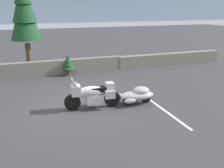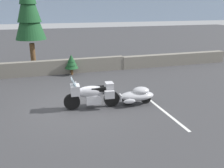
# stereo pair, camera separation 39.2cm
# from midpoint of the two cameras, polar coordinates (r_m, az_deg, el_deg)

# --- Properties ---
(ground_plane) EXTENTS (80.00, 80.00, 0.00)m
(ground_plane) POSITION_cam_midpoint_polar(r_m,az_deg,el_deg) (10.42, -6.95, -5.25)
(ground_plane) COLOR #38383A
(stone_guard_wall) EXTENTS (24.00, 0.53, 0.88)m
(stone_guard_wall) POSITION_cam_midpoint_polar(r_m,az_deg,el_deg) (15.67, -8.67, 4.07)
(stone_guard_wall) COLOR slate
(stone_guard_wall) RESTS_ON ground
(touring_motorcycle) EXTENTS (2.31, 0.87, 1.33)m
(touring_motorcycle) POSITION_cam_midpoint_polar(r_m,az_deg,el_deg) (10.03, -3.62, -2.25)
(touring_motorcycle) COLOR black
(touring_motorcycle) RESTS_ON ground
(car_shaped_trailer) EXTENTS (2.22, 0.86, 0.76)m
(car_shaped_trailer) POSITION_cam_midpoint_polar(r_m,az_deg,el_deg) (10.54, 6.90, -2.58)
(car_shaped_trailer) COLOR black
(car_shaped_trailer) RESTS_ON ground
(pine_tree_tall) EXTENTS (1.86, 1.86, 6.33)m
(pine_tree_tall) POSITION_cam_midpoint_polar(r_m,az_deg,el_deg) (16.19, -18.25, 16.54)
(pine_tree_tall) COLOR brown
(pine_tree_tall) RESTS_ON ground
(pine_sapling_near) EXTENTS (0.82, 0.82, 1.25)m
(pine_sapling_near) POSITION_cam_midpoint_polar(r_m,az_deg,el_deg) (15.15, -8.71, 5.03)
(pine_sapling_near) COLOR brown
(pine_sapling_near) RESTS_ON ground
(parking_stripe_marker) EXTENTS (0.12, 3.60, 0.01)m
(parking_stripe_marker) POSITION_cam_midpoint_polar(r_m,az_deg,el_deg) (10.17, 13.08, -6.16)
(parking_stripe_marker) COLOR silver
(parking_stripe_marker) RESTS_ON ground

